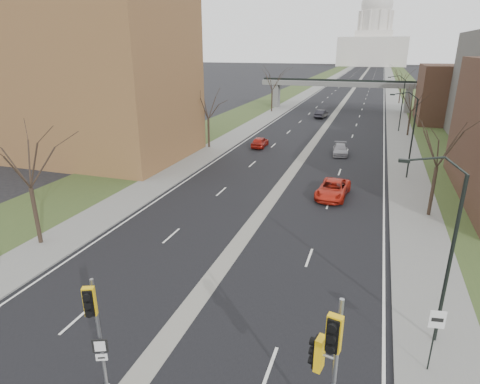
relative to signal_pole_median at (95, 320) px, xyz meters
The scene contains 27 objects.
ground 3.91m from the signal_pole_median, 63.47° to the left, with size 700.00×700.00×0.00m, color black.
road_surface 151.53m from the signal_pole_median, 89.72° to the left, with size 20.00×600.00×0.01m, color black.
median_strip 151.53m from the signal_pole_median, 89.72° to the left, with size 1.20×600.00×0.02m, color gray.
sidewalk_right 152.06m from the signal_pole_median, 85.19° to the left, with size 4.00×600.00×0.12m, color gray.
sidewalk_left 151.94m from the signal_pole_median, 94.25° to the left, with size 4.00×600.00×0.12m, color gray.
grass_verge_right 152.68m from the signal_pole_median, 82.95° to the left, with size 8.00×600.00×0.10m, color #32441F.
grass_verge_left 152.50m from the signal_pole_median, 96.50° to the left, with size 8.00×600.00×0.10m, color #32441F.
apartment_building 41.05m from the signal_pole_median, 128.74° to the left, with size 25.00×16.00×22.00m, color brown.
commercial_block_far 75.03m from the signal_pole_median, 72.35° to the left, with size 14.00×14.00×10.00m, color #4C3423.
pedestrian_bridge 81.50m from the signal_pole_median, 89.48° to the left, with size 34.00×3.00×6.45m.
capitol 321.84m from the signal_pole_median, 89.87° to the left, with size 48.00×42.00×55.75m.
streetlight_near 14.32m from the signal_pole_median, 32.54° to the left, with size 2.61×0.20×8.70m.
streetlight_mid 35.64m from the signal_pole_median, 70.69° to the left, with size 2.61×0.20×8.70m.
streetlight_far 60.72m from the signal_pole_median, 78.85° to the left, with size 2.61×0.20×8.70m.
tree_left_a 15.80m from the signal_pole_median, 142.28° to the left, with size 7.20×7.20×9.40m.
tree_left_b 41.43m from the signal_pole_median, 107.25° to the left, with size 6.75×6.75×8.81m.
tree_left_c 74.58m from the signal_pole_median, 99.47° to the left, with size 7.65×7.65×9.99m.
tree_right_a 27.38m from the signal_pole_median, 59.67° to the left, with size 7.20×7.20×9.40m.
tree_right_b 58.18m from the signal_pole_median, 76.33° to the left, with size 6.30×6.30×8.22m.
tree_right_c 97.52m from the signal_pole_median, 81.89° to the left, with size 7.65×7.65×9.99m.
signal_pole_median is the anchor object (origin of this frame).
signal_pole_right 8.29m from the signal_pole_median, ahead, with size 0.95×1.18×5.69m.
speed_limit_sign 13.29m from the signal_pole_median, 24.11° to the left, with size 0.63×0.14×2.93m.
car_left_near 42.53m from the signal_pole_median, 97.85° to the left, with size 1.72×4.27×1.46m, color #A01A12.
car_left_far 69.42m from the signal_pole_median, 91.04° to the left, with size 1.63×4.68×1.54m, color black.
car_right_near 26.25m from the signal_pole_median, 77.02° to the left, with size 2.53×5.48×1.52m, color red.
car_right_mid 41.83m from the signal_pole_median, 83.11° to the left, with size 1.83×4.51×1.31m, color #94939A.
Camera 1 is at (8.13, -11.22, 12.85)m, focal length 30.00 mm.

